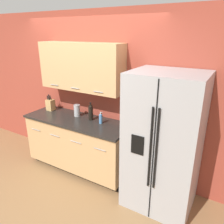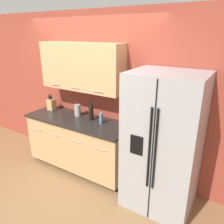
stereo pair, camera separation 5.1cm
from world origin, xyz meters
name	(u,v)px [view 2 (the right image)]	position (x,y,z in m)	size (l,w,h in m)	color
ground_plane	(51,192)	(0.00, 0.00, 0.00)	(14.00, 14.00, 0.00)	olive
wall_back	(90,88)	(-0.01, 1.05, 1.40)	(10.00, 0.39, 2.60)	#993D2D
counter_unit	(79,143)	(-0.04, 0.75, 0.47)	(1.83, 0.64, 0.93)	black
refrigerator	(163,143)	(1.43, 0.68, 0.92)	(0.89, 0.78, 1.85)	#9E9EA0
knife_block	(51,104)	(-0.74, 0.85, 1.03)	(0.13, 0.12, 0.29)	tan
wine_bottle	(91,112)	(0.17, 0.84, 1.06)	(0.08, 0.08, 0.30)	black
soap_dispenser	(101,119)	(0.39, 0.80, 1.01)	(0.06, 0.05, 0.19)	#4C7FB2
steel_canister	(78,110)	(-0.13, 0.86, 1.03)	(0.11, 0.11, 0.21)	#A3A3A5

